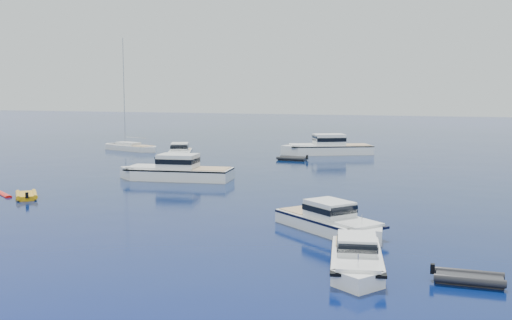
{
  "coord_description": "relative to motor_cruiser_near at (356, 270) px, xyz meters",
  "views": [
    {
      "loc": [
        19.08,
        -23.56,
        8.55
      ],
      "look_at": [
        -1.01,
        28.32,
        2.2
      ],
      "focal_mm": 41.61,
      "sensor_mm": 36.0,
      "label": 1
    }
  ],
  "objects": [
    {
      "name": "motor_cruiser_centre",
      "position": [
        -22.77,
        23.36,
        0.0
      ],
      "size": [
        12.72,
        5.79,
        3.22
      ],
      "primitive_type": null,
      "rotation": [
        0.0,
        0.0,
        1.74
      ],
      "color": "white",
      "rests_on": "ground"
    },
    {
      "name": "ground",
      "position": [
        -13.54,
        -4.26,
        0.0
      ],
      "size": [
        400.0,
        400.0,
        0.0
      ],
      "primitive_type": "plane",
      "color": "navy",
      "rests_on": "ground"
    },
    {
      "name": "motor_cruiser_horizon",
      "position": [
        -31.79,
        40.79,
        0.0
      ],
      "size": [
        6.56,
        9.87,
        2.5
      ],
      "primitive_type": null,
      "rotation": [
        0.0,
        0.0,
        3.56
      ],
      "color": "silver",
      "rests_on": "ground"
    },
    {
      "name": "sailboat_far_l",
      "position": [
        -43.67,
        47.37,
        0.0
      ],
      "size": [
        12.06,
        6.5,
        17.18
      ],
      "primitive_type": null,
      "rotation": [
        0.0,
        0.0,
        1.26
      ],
      "color": "silver",
      "rests_on": "ground"
    },
    {
      "name": "tender_grey_near",
      "position": [
        5.15,
        -0.22,
        0.0
      ],
      "size": [
        3.26,
        1.93,
        0.95
      ],
      "primitive_type": null,
      "rotation": [
        0.0,
        0.0,
        4.75
      ],
      "color": "black",
      "rests_on": "ground"
    },
    {
      "name": "motor_cruiser_right",
      "position": [
        -3.1,
        7.4,
        0.0
      ],
      "size": [
        9.05,
        7.71,
        2.41
      ],
      "primitive_type": null,
      "rotation": [
        0.0,
        0.0,
        4.08
      ],
      "color": "silver",
      "rests_on": "ground"
    },
    {
      "name": "motor_cruiser_distant",
      "position": [
        -14.89,
        52.38,
        0.0
      ],
      "size": [
        13.99,
        10.07,
        3.58
      ],
      "primitive_type": null,
      "rotation": [
        0.0,
        0.0,
        2.06
      ],
      "color": "white",
      "rests_on": "ground"
    },
    {
      "name": "motor_cruiser_near",
      "position": [
        0.0,
        0.0,
        0.0
      ],
      "size": [
        4.18,
        8.39,
        2.11
      ],
      "primitive_type": null,
      "rotation": [
        0.0,
        0.0,
        3.36
      ],
      "color": "white",
      "rests_on": "ground"
    },
    {
      "name": "tender_yellow",
      "position": [
        -29.08,
        9.78,
        0.0
      ],
      "size": [
        3.83,
        3.88,
        0.95
      ],
      "primitive_type": null,
      "rotation": [
        0.0,
        0.0,
        0.76
      ],
      "color": "orange",
      "rests_on": "ground"
    },
    {
      "name": "tender_grey_far",
      "position": [
        -17.11,
        43.44,
        0.0
      ],
      "size": [
        3.97,
        2.21,
        0.95
      ],
      "primitive_type": null,
      "rotation": [
        0.0,
        0.0,
        1.55
      ],
      "color": "black",
      "rests_on": "ground"
    },
    {
      "name": "kayak_orange",
      "position": [
        -31.89,
        10.23,
        0.0
      ],
      "size": [
        3.0,
        2.16,
        0.3
      ],
      "primitive_type": null,
      "rotation": [
        0.0,
        0.0,
        1.01
      ],
      "color": "red",
      "rests_on": "ground"
    }
  ]
}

